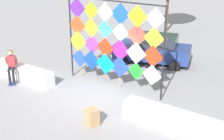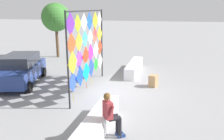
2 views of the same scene
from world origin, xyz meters
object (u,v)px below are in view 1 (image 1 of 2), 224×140
(kite_display_rack, at_px, (112,39))
(cardboard_box_large, at_px, (92,117))
(seated_vendor, at_px, (11,64))
(parked_car, at_px, (153,49))

(kite_display_rack, xyz_separation_m, cardboard_box_large, (1.22, -3.00, -1.88))
(seated_vendor, height_order, cardboard_box_large, seated_vendor)
(seated_vendor, bearing_deg, kite_display_rack, 28.20)
(seated_vendor, relative_size, parked_car, 0.35)
(seated_vendor, distance_m, cardboard_box_large, 5.31)
(seated_vendor, relative_size, cardboard_box_large, 2.50)
(kite_display_rack, height_order, seated_vendor, kite_display_rack)
(cardboard_box_large, bearing_deg, parked_car, 100.10)
(kite_display_rack, relative_size, parked_car, 1.11)
(parked_car, height_order, cardboard_box_large, parked_car)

